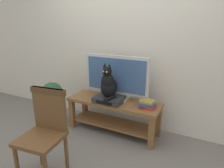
{
  "coord_description": "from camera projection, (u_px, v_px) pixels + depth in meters",
  "views": [
    {
      "loc": [
        1.2,
        -1.84,
        1.58
      ],
      "look_at": [
        -0.01,
        0.51,
        0.76
      ],
      "focal_mm": 32.28,
      "sensor_mm": 36.0,
      "label": 1
    }
  ],
  "objects": [
    {
      "name": "media_box",
      "position": [
        109.0,
        99.0,
        2.84
      ],
      "size": [
        0.4,
        0.3,
        0.08
      ],
      "color": "#2D2D30",
      "rests_on": "tv_stand"
    },
    {
      "name": "back_wall",
      "position": [
        127.0,
        34.0,
        2.97
      ],
      "size": [
        7.0,
        0.12,
        2.8
      ],
      "primitive_type": "cube",
      "color": "beige",
      "rests_on": "ground"
    },
    {
      "name": "potted_plant",
      "position": [
        53.0,
        100.0,
        3.14
      ],
      "size": [
        0.32,
        0.32,
        0.69
      ],
      "color": "beige",
      "rests_on": "ground"
    },
    {
      "name": "book_stack",
      "position": [
        147.0,
        104.0,
        2.65
      ],
      "size": [
        0.23,
        0.2,
        0.1
      ],
      "color": "#B2332D",
      "rests_on": "tv_stand"
    },
    {
      "name": "ground_plane",
      "position": [
        94.0,
        151.0,
        2.56
      ],
      "size": [
        12.0,
        12.0,
        0.0
      ],
      "primitive_type": "plane",
      "color": "slate"
    },
    {
      "name": "wooden_chair",
      "position": [
        45.0,
        128.0,
        2.04
      ],
      "size": [
        0.45,
        0.45,
        0.95
      ],
      "color": "brown",
      "rests_on": "ground"
    },
    {
      "name": "tv",
      "position": [
        116.0,
        76.0,
        2.87
      ],
      "size": [
        0.97,
        0.2,
        0.64
      ],
      "color": "#B7B7BC",
      "rests_on": "tv_stand"
    },
    {
      "name": "cat",
      "position": [
        108.0,
        84.0,
        2.76
      ],
      "size": [
        0.21,
        0.35,
        0.49
      ],
      "color": "black",
      "rests_on": "media_box"
    },
    {
      "name": "tv_stand",
      "position": [
        114.0,
        110.0,
        2.94
      ],
      "size": [
        1.36,
        0.44,
        0.49
      ],
      "color": "brown",
      "rests_on": "ground"
    }
  ]
}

